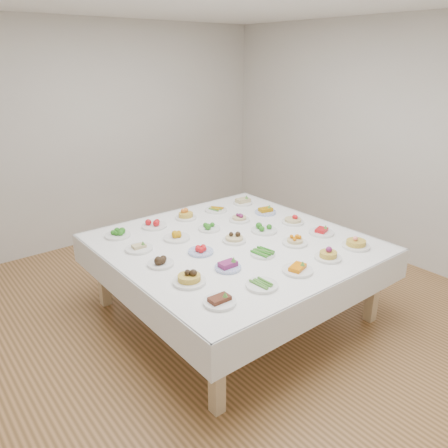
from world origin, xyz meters
TOP-DOWN VIEW (x-y plane):
  - room_envelope at (0.00, 0.00)m, footprint 5.02×5.02m
  - display_table at (0.15, -0.09)m, footprint 2.22×2.22m
  - dish_0 at (-0.62, -0.85)m, footprint 0.23×0.23m
  - dish_1 at (-0.23, -0.86)m, footprint 0.24×0.24m
  - dish_2 at (0.15, -0.86)m, footprint 0.24×0.24m
  - dish_3 at (0.53, -0.87)m, footprint 0.22×0.22m
  - dish_4 at (0.92, -0.87)m, footprint 0.24×0.24m
  - dish_5 at (-0.62, -0.48)m, footprint 0.25×0.25m
  - dish_6 at (-0.25, -0.48)m, footprint 0.21×0.21m
  - dish_7 at (0.16, -0.46)m, footprint 0.21×0.21m
  - dish_8 at (0.55, -0.48)m, footprint 0.23×0.23m
  - dish_9 at (0.93, -0.47)m, footprint 0.24×0.24m
  - dish_10 at (-0.63, -0.08)m, footprint 0.21×0.21m
  - dish_11 at (-0.24, -0.09)m, footprint 0.22×0.22m
  - dish_12 at (0.15, -0.09)m, footprint 0.22×0.22m
  - dish_13 at (0.54, -0.08)m, footprint 0.25×0.25m
  - dish_14 at (0.93, -0.09)m, footprint 0.22×0.22m
  - dish_15 at (-0.62, 0.30)m, footprint 0.24×0.24m
  - dish_16 at (-0.23, 0.30)m, footprint 0.24×0.24m
  - dish_17 at (0.15, 0.30)m, footprint 0.21×0.21m
  - dish_18 at (0.54, 0.30)m, footprint 0.21×0.21m
  - dish_19 at (0.92, 0.30)m, footprint 0.23×0.23m
  - dish_20 at (-0.63, 0.70)m, footprint 0.24×0.24m
  - dish_21 at (-0.24, 0.70)m, footprint 0.25×0.25m
  - dish_22 at (0.15, 0.70)m, footprint 0.22×0.22m
  - dish_23 at (0.54, 0.70)m, footprint 0.24×0.24m
  - dish_24 at (0.94, 0.70)m, footprint 0.22×0.22m

SIDE VIEW (x-z plane):
  - display_table at x=0.15m, z-range 0.31..1.06m
  - dish_23 at x=0.54m, z-range 0.74..0.79m
  - dish_7 at x=0.16m, z-range 0.75..0.80m
  - dish_1 at x=-0.23m, z-range 0.75..0.81m
  - dish_9 at x=0.93m, z-range 0.74..0.83m
  - dish_11 at x=-0.24m, z-range 0.74..0.83m
  - dish_15 at x=-0.62m, z-range 0.74..0.83m
  - dish_19 at x=0.92m, z-range 0.74..0.83m
  - dish_0 at x=-0.62m, z-range 0.74..0.83m
  - dish_20 at x=-0.63m, z-range 0.74..0.83m
  - dish_2 at x=0.15m, z-range 0.74..0.84m
  - dish_16 at x=-0.23m, z-range 0.74..0.83m
  - dish_24 at x=0.94m, z-range 0.74..0.84m
  - dish_10 at x=-0.63m, z-range 0.74..0.83m
  - dish_6 at x=-0.25m, z-range 0.74..0.84m
  - dish_17 at x=0.15m, z-range 0.74..0.84m
  - dish_13 at x=0.54m, z-range 0.74..0.85m
  - dish_18 at x=0.54m, z-range 0.74..0.85m
  - dish_22 at x=0.15m, z-range 0.74..0.86m
  - dish_21 at x=-0.24m, z-range 0.75..0.86m
  - dish_14 at x=0.93m, z-range 0.75..0.87m
  - dish_8 at x=0.55m, z-range 0.75..0.87m
  - dish_3 at x=0.53m, z-range 0.74..0.87m
  - dish_12 at x=0.15m, z-range 0.75..0.88m
  - dish_5 at x=-0.62m, z-range 0.74..0.89m
  - dish_4 at x=0.92m, z-range 0.74..0.89m
  - room_envelope at x=0.00m, z-range 0.43..3.24m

